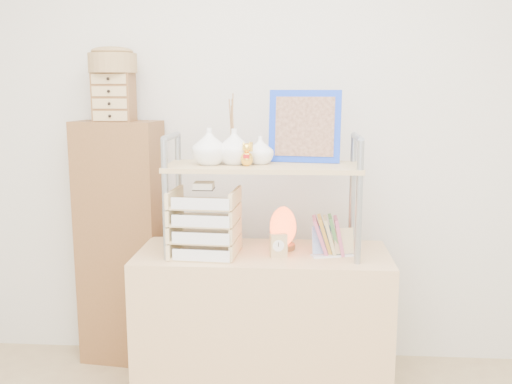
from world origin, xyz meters
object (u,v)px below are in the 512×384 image
(desk, at_px, (263,326))
(cabinet, at_px, (122,244))
(salt_lamp, at_px, (283,228))
(letter_tray, at_px, (205,227))

(desk, bearing_deg, cabinet, 155.30)
(desk, relative_size, cabinet, 0.89)
(cabinet, height_order, salt_lamp, cabinet)
(salt_lamp, bearing_deg, cabinet, 161.01)
(desk, distance_m, letter_tray, 0.58)
(cabinet, relative_size, salt_lamp, 6.42)
(cabinet, xyz_separation_m, salt_lamp, (0.90, -0.31, 0.18))
(cabinet, relative_size, letter_tray, 3.88)
(letter_tray, height_order, salt_lamp, letter_tray)
(desk, distance_m, cabinet, 0.93)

